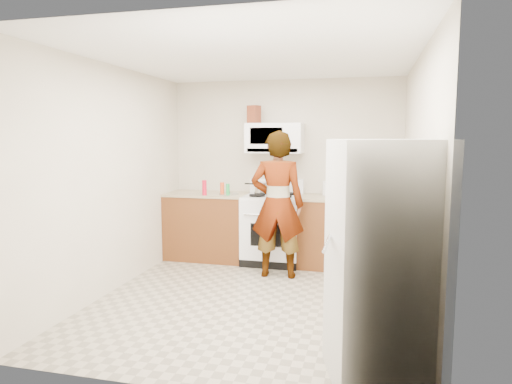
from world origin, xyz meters
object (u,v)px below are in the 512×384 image
(gas_range, at_px, (272,228))
(microwave, at_px, (275,138))
(saucepan, at_px, (264,187))
(fridge, at_px, (383,263))
(kettle, at_px, (328,188))
(person, at_px, (277,205))

(gas_range, bearing_deg, microwave, 90.00)
(saucepan, bearing_deg, gas_range, -38.54)
(gas_range, relative_size, saucepan, 4.49)
(gas_range, bearing_deg, saucepan, 141.46)
(microwave, relative_size, fridge, 0.45)
(fridge, xyz_separation_m, kettle, (-0.63, 2.97, 0.18))
(microwave, distance_m, fridge, 3.35)
(person, bearing_deg, fridge, 113.20)
(kettle, relative_size, saucepan, 0.75)
(gas_range, relative_size, kettle, 5.98)
(fridge, height_order, kettle, fridge)
(kettle, xyz_separation_m, saucepan, (-0.88, -0.04, -0.01))
(gas_range, relative_size, microwave, 1.49)
(gas_range, relative_size, fridge, 0.66)
(fridge, distance_m, saucepan, 3.30)
(saucepan, bearing_deg, microwave, 3.48)
(microwave, xyz_separation_m, saucepan, (-0.15, -0.01, -0.68))
(microwave, height_order, saucepan, microwave)
(gas_range, relative_size, person, 0.63)
(person, distance_m, kettle, 0.94)
(person, height_order, saucepan, person)
(kettle, bearing_deg, fridge, -88.36)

